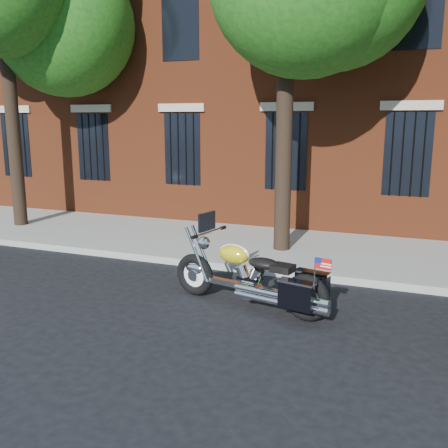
% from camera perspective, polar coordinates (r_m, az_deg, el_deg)
% --- Properties ---
extents(ground, '(120.00, 120.00, 0.00)m').
position_cam_1_polar(ground, '(8.96, -1.38, -7.86)').
color(ground, black).
rests_on(ground, ground).
extents(curb, '(40.00, 0.16, 0.15)m').
position_cam_1_polar(curb, '(10.16, 1.62, -5.02)').
color(curb, gray).
rests_on(curb, ground).
extents(sidewalk, '(40.00, 3.60, 0.15)m').
position_cam_1_polar(sidewalk, '(11.88, 4.67, -2.55)').
color(sidewalk, gray).
rests_on(sidewalk, ground).
extents(building, '(26.00, 10.08, 12.00)m').
position_cam_1_polar(building, '(18.38, 11.52, 20.94)').
color(building, maroon).
rests_on(building, ground).
extents(motorcycle, '(2.86, 1.24, 1.50)m').
position_cam_1_polar(motorcycle, '(8.07, 3.52, -6.33)').
color(motorcycle, black).
rests_on(motorcycle, ground).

